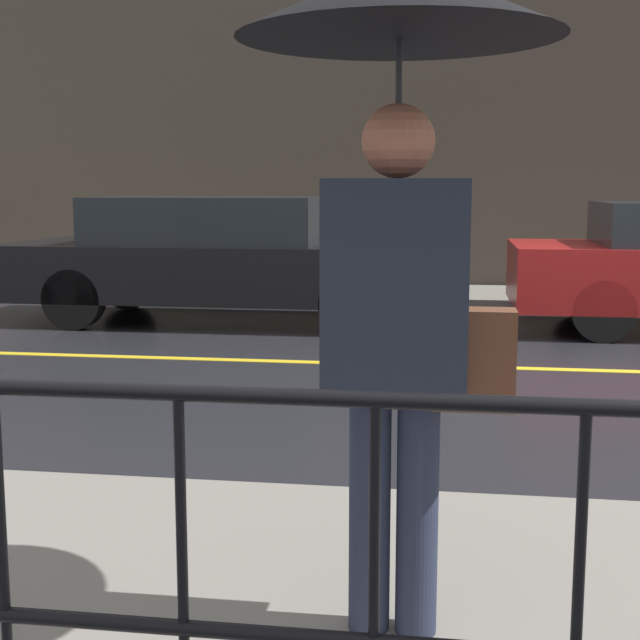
{
  "coord_description": "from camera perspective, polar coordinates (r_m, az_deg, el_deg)",
  "views": [
    {
      "loc": [
        -1.51,
        -7.46,
        1.51
      ],
      "look_at": [
        -2.31,
        -2.08,
        0.69
      ],
      "focal_mm": 50.0,
      "sensor_mm": 36.0,
      "label": 1
    }
  ],
  "objects": [
    {
      "name": "car_black",
      "position": [
        10.05,
        -6.2,
        4.01
      ],
      "size": [
        4.77,
        1.84,
        1.39
      ],
      "color": "black",
      "rests_on": "ground_plane"
    },
    {
      "name": "lane_marking",
      "position": [
        7.76,
        19.52,
        -3.12
      ],
      "size": [
        25.2,
        0.12,
        0.01
      ],
      "color": "gold",
      "rests_on": "ground_plane"
    },
    {
      "name": "ground_plane",
      "position": [
        7.76,
        19.52,
        -3.15
      ],
      "size": [
        80.0,
        80.0,
        0.0
      ],
      "primitive_type": "plane",
      "color": "black"
    },
    {
      "name": "building_storefront",
      "position": [
        13.04,
        15.54,
        14.39
      ],
      "size": [
        28.0,
        0.3,
        5.8
      ],
      "color": "#4C4238",
      "rests_on": "ground_plane"
    },
    {
      "name": "pedestrian",
      "position": [
        2.64,
        5.18,
        12.2
      ],
      "size": [
        0.94,
        0.94,
        2.01
      ],
      "color": "#23283D",
      "rests_on": "sidewalk_near"
    },
    {
      "name": "sidewalk_far",
      "position": [
        12.04,
        15.59,
        1.36
      ],
      "size": [
        28.0,
        1.75,
        0.13
      ],
      "color": "slate",
      "rests_on": "ground_plane"
    }
  ]
}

